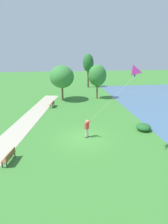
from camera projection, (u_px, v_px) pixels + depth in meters
ground_plane at (84, 138)px, 17.13m from camera, size 120.00×120.00×0.00m
walkway_path at (16, 133)px, 18.20m from camera, size 8.39×31.88×0.02m
person_kite_flyer at (87, 127)px, 16.95m from camera, size 0.58×0.60×1.83m
flying_kite at (133, 71)px, 12.71m from camera, size 3.08×3.40×5.06m
park_bench_near_walkway at (9, 156)px, 13.21m from camera, size 0.71×1.56×0.88m
park_bench_far_walkway at (52, 104)px, 26.47m from camera, size 0.71×1.56×0.88m
tree_behind_path at (97, 75)px, 30.18m from camera, size 2.99×2.49×5.66m
tree_treeline_left at (62, 77)px, 29.00m from camera, size 3.84×4.41×5.63m
tree_horizon_far at (88, 63)px, 39.48m from camera, size 2.30×2.30×7.19m
lakeside_shrub at (143, 127)px, 18.66m from camera, size 1.46×1.50×0.72m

